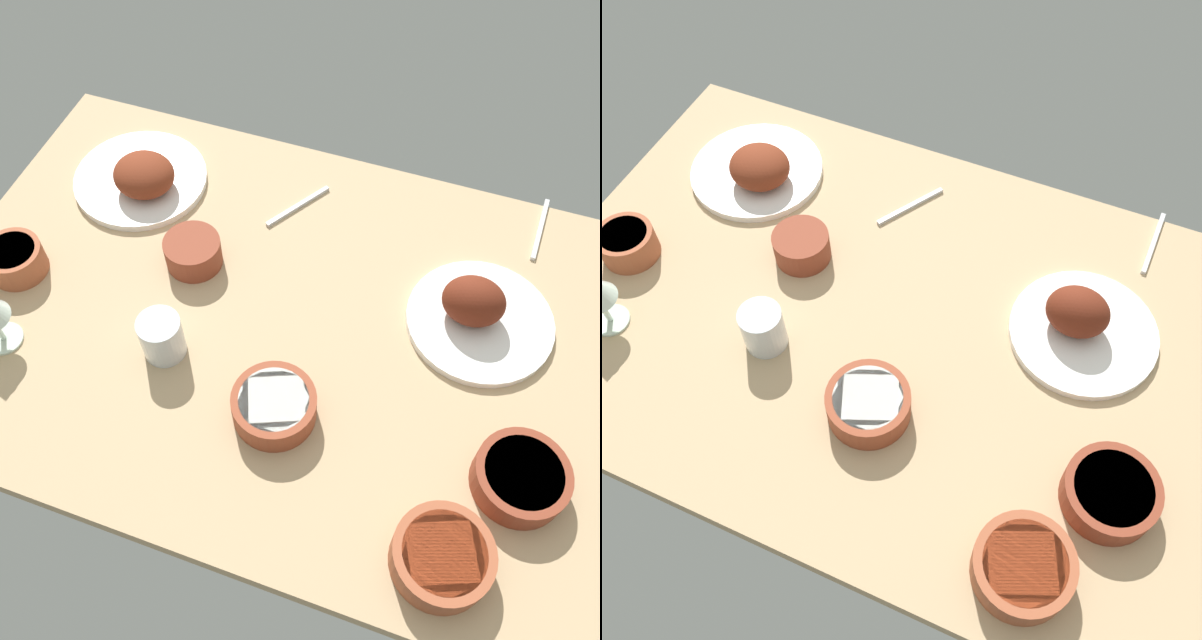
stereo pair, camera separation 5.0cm
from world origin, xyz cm
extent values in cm
cube|color=tan|center=(0.00, 0.00, 2.00)|extent=(140.00, 90.00, 4.00)
cylinder|color=white|center=(44.32, -23.39, 4.80)|extent=(28.17, 28.17, 1.60)
ellipsoid|color=maroon|center=(41.52, -21.09, 9.15)|extent=(12.75, 12.01, 7.72)
cylinder|color=white|center=(-31.16, -11.47, 4.80)|extent=(27.13, 27.13, 1.60)
ellipsoid|color=#602314|center=(-28.94, -11.71, 9.92)|extent=(11.47, 9.23, 9.39)
cylinder|color=brown|center=(-1.80, 18.24, 6.83)|extent=(14.37, 14.37, 5.65)
cylinder|color=white|center=(-1.80, 18.24, 9.15)|extent=(11.79, 11.79, 1.00)
cylinder|color=#A35133|center=(-33.82, 33.20, 7.03)|extent=(15.24, 15.24, 6.05)
cylinder|color=#9E3314|center=(-33.82, 33.20, 9.55)|extent=(12.50, 12.50, 1.00)
cylinder|color=brown|center=(24.58, -7.39, 6.95)|extent=(11.07, 11.07, 5.90)
cylinder|color=brown|center=(24.58, -7.39, 9.40)|extent=(9.07, 9.07, 1.00)
cylinder|color=#A35133|center=(56.07, 5.69, 7.01)|extent=(11.21, 11.21, 6.02)
cylinder|color=#D6BC70|center=(56.07, 5.69, 9.52)|extent=(9.19, 9.19, 1.00)
cylinder|color=brown|center=(-42.83, 17.04, 6.76)|extent=(15.07, 15.07, 5.52)
cylinder|color=#DBCC7A|center=(-42.83, 17.04, 9.02)|extent=(12.36, 12.36, 1.00)
cylinder|color=silver|center=(50.11, 20.67, 4.25)|extent=(7.00, 7.00, 0.50)
cylinder|color=silver|center=(21.26, 12.89, 8.42)|extent=(7.75, 7.75, 8.85)
cube|color=silver|center=(10.13, -27.61, 4.40)|extent=(9.26, 14.43, 0.80)
cube|color=silver|center=(-38.46, -38.06, 4.40)|extent=(1.37, 16.66, 0.80)
camera|label=1|loc=(-22.56, 64.22, 110.61)|focal=38.33mm
camera|label=2|loc=(-27.22, 62.39, 110.61)|focal=38.33mm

